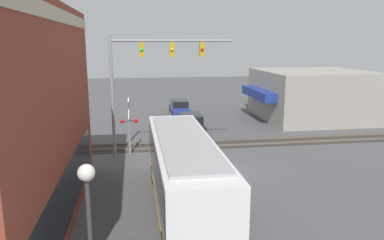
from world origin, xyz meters
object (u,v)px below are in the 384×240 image
Objects in this scene: pedestrian_near_bus at (212,168)px; crossing_signal at (129,121)px; parked_car_black at (191,123)px; parked_car_blue at (179,107)px; streetlamp at (90,232)px; city_bus at (184,170)px.

crossing_signal is at bearing 34.64° from pedestrian_near_bus.
pedestrian_near_bus is at bearing 176.68° from parked_car_black.
parked_car_black is 8.14m from parked_car_blue.
streetlamp is 2.47× the size of pedestrian_near_bus.
streetlamp is (-6.67, 3.30, 0.85)m from city_bus.
streetlamp is at bearing 168.81° from parked_car_blue.
crossing_signal is 0.84× the size of streetlamp.
city_bus is 2.31× the size of parked_car_black.
crossing_signal is 7.80m from pedestrian_near_bus.
crossing_signal is 2.09× the size of pedestrian_near_bus.
city_bus reaches higher than pedestrian_near_bus.
streetlamp reaches higher than parked_car_black.
parked_car_black is 12.35m from pedestrian_near_bus.
parked_car_black is 2.67× the size of pedestrian_near_bus.
parked_car_blue is (14.15, -5.08, -1.61)m from crossing_signal.
crossing_signal is 8.03m from parked_car_black.
parked_car_black is (15.01, -2.60, -1.15)m from city_bus.
parked_car_black is 1.05× the size of parked_car_blue.
crossing_signal reaches higher than parked_car_black.
city_bus reaches higher than parked_car_black.
pedestrian_near_bus reaches higher than parked_car_black.
city_bus is 6.18× the size of pedestrian_near_bus.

